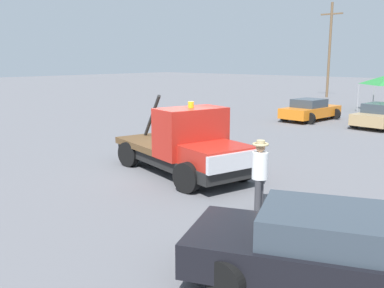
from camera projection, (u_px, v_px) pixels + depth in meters
ground_plane at (181, 173)px, 14.26m from camera, size 160.00×160.00×0.00m
tow_truck at (186, 147)px, 13.80m from camera, size 5.94×3.37×2.51m
foreground_car at (339, 252)px, 6.94m from camera, size 5.44×3.78×1.34m
person_near_truck at (260, 170)px, 10.45m from camera, size 0.40×0.40×1.81m
parked_car_orange at (310, 110)px, 26.39m from camera, size 2.62×4.55×1.34m
parked_car_tan at (383, 116)px, 23.69m from camera, size 2.75×4.50×1.34m
traffic_cone at (226, 145)px, 17.71m from camera, size 0.40×0.40×0.55m
utility_pole at (330, 48)px, 41.62m from camera, size 2.20×0.24×9.08m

